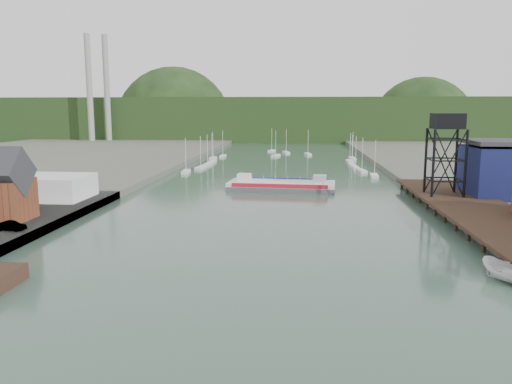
# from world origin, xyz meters

# --- Properties ---
(ground) EXTENTS (600.00, 600.00, 0.00)m
(ground) POSITION_xyz_m (0.00, 0.00, 0.00)
(ground) COLOR #2C453C
(ground) RESTS_ON ground
(east_pier) EXTENTS (14.00, 70.00, 2.45)m
(east_pier) POSITION_xyz_m (37.00, 45.00, 1.90)
(east_pier) COLOR black
(east_pier) RESTS_ON ground
(white_shed) EXTENTS (18.00, 12.00, 4.50)m
(white_shed) POSITION_xyz_m (-44.00, 50.00, 3.85)
(white_shed) COLOR silver
(white_shed) RESTS_ON west_quay
(lift_tower) EXTENTS (6.50, 6.50, 16.00)m
(lift_tower) POSITION_xyz_m (35.00, 58.00, 15.65)
(lift_tower) COLOR black
(lift_tower) RESTS_ON east_pier
(marina_sailboats) EXTENTS (57.71, 92.65, 0.90)m
(marina_sailboats) POSITION_xyz_m (0.08, 138.46, 0.35)
(marina_sailboats) COLOR silver
(marina_sailboats) RESTS_ON ground
(smokestacks) EXTENTS (11.20, 8.20, 60.00)m
(smokestacks) POSITION_xyz_m (-106.00, 232.50, 30.00)
(smokestacks) COLOR gray
(smokestacks) RESTS_ON ground
(distant_hills) EXTENTS (500.00, 120.00, 80.00)m
(distant_hills) POSITION_xyz_m (-3.98, 301.35, 10.38)
(distant_hills) COLOR black
(distant_hills) RESTS_ON ground
(chain_ferry) EXTENTS (25.87, 11.97, 3.63)m
(chain_ferry) POSITION_xyz_m (2.21, 75.06, 1.04)
(chain_ferry) COLOR #4D4E50
(chain_ferry) RESTS_ON ground
(motorboat) EXTENTS (4.91, 6.87, 2.49)m
(motorboat) POSITION_xyz_m (29.16, 11.91, 1.25)
(motorboat) COLOR silver
(motorboat) RESTS_ON ground
(car_west_b) EXTENTS (4.31, 1.82, 1.39)m
(car_west_b) POSITION_xyz_m (-34.97, 24.00, 2.29)
(car_west_b) COLOR #999999
(car_west_b) RESTS_ON west_quay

